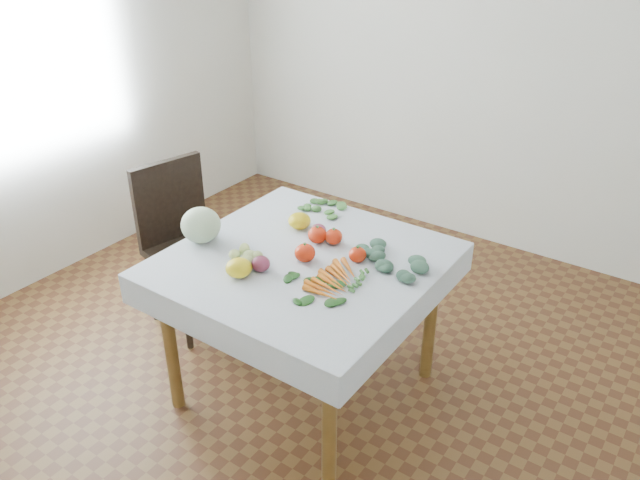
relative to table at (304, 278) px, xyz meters
The scene contains 20 objects.
ground 0.65m from the table, ahead, with size 4.00×4.00×0.00m, color brown.
back_wall 2.12m from the table, 90.00° to the left, with size 4.00×0.04×2.70m, color silver.
left_wall 2.12m from the table, behind, with size 0.04×4.00×2.70m, color silver.
table is the anchor object (origin of this frame).
tablecloth 0.10m from the table, ahead, with size 1.12×1.12×0.01m, color white.
chair 0.95m from the table, behind, with size 0.50×0.50×0.93m.
cabbage 0.53m from the table, 163.54° to the right, with size 0.18×0.18×0.16m, color #B2C4A4.
tomato_a 0.21m from the table, 102.43° to the left, with size 0.09×0.09×0.08m, color red.
tomato_b 0.27m from the table, 27.96° to the left, with size 0.08×0.08×0.07m, color red.
tomato_c 0.23m from the table, 79.53° to the left, with size 0.08×0.08×0.07m, color red.
tomato_d 0.14m from the table, 41.19° to the right, with size 0.09×0.09×0.08m, color red.
heirloom_back 0.32m from the table, 130.30° to the left, with size 0.11×0.11×0.08m, color yellow.
heirloom_front 0.34m from the table, 116.03° to the right, with size 0.11×0.11×0.08m, color yellow.
onion_a 0.25m from the table, 107.42° to the left, with size 0.07×0.07×0.06m, color #5B1A30.
onion_b 0.25m from the table, 114.30° to the right, with size 0.08×0.08×0.07m, color #5B1A30.
tomatillo_cluster 0.30m from the table, 137.50° to the right, with size 0.17×0.10×0.05m.
carrot_bunch 0.27m from the table, 22.67° to the right, with size 0.17×0.30×0.03m.
kale_bunch 0.40m from the table, 29.09° to the left, with size 0.27×0.27×0.04m.
basil_bunch 0.29m from the table, 45.26° to the right, with size 0.30×0.21×0.01m.
dill_bunch 0.52m from the table, 112.74° to the left, with size 0.19×0.19×0.02m.
Camera 1 is at (1.42, -1.90, 2.15)m, focal length 35.00 mm.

